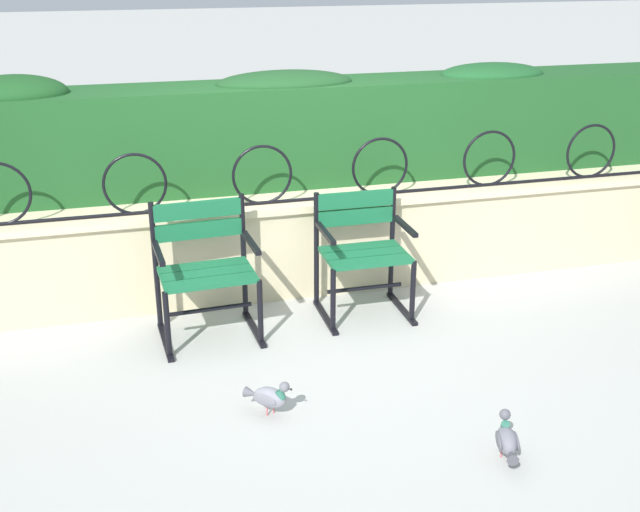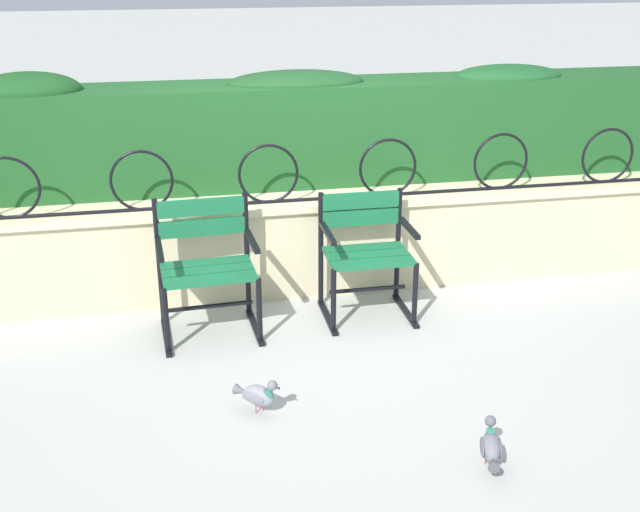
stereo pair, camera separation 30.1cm
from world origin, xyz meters
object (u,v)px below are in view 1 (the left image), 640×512
park_chair_left (205,266)px  pigeon_far_side (269,396)px  pigeon_near_chairs (507,440)px  park_chair_right (362,249)px

park_chair_left → pigeon_far_side: (0.19, -1.06, -0.36)m
pigeon_near_chairs → park_chair_left: bearing=125.0°
pigeon_far_side → park_chair_right: bearing=51.8°
park_chair_right → pigeon_near_chairs: park_chair_right is taller
pigeon_near_chairs → pigeon_far_side: 1.25m
park_chair_left → pigeon_near_chairs: size_ratio=3.04×
park_chair_right → pigeon_far_side: (-0.88, -1.12, -0.34)m
pigeon_near_chairs → pigeon_far_side: bearing=146.3°
park_chair_right → pigeon_far_side: bearing=-128.2°
park_chair_left → pigeon_near_chairs: park_chair_left is taller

